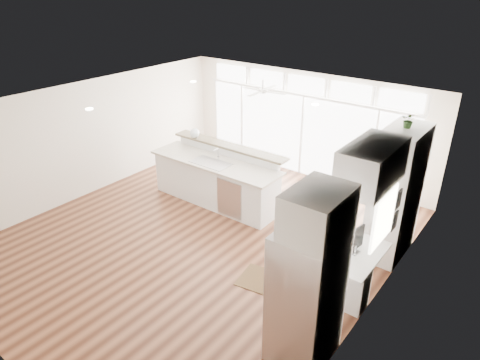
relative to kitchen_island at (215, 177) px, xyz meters
The scene contains 23 objects.
floor 1.62m from the kitchen_island, 60.29° to the right, with size 7.00×8.00×0.02m, color #462415.
ceiling 2.54m from the kitchen_island, 60.29° to the right, with size 7.00×8.00×0.02m, color white.
wall_back 2.90m from the kitchen_island, 74.87° to the left, with size 7.00×0.04×2.70m, color white.
wall_left 3.13m from the kitchen_island, 155.07° to the right, with size 0.04×8.00×2.70m, color white.
wall_right 4.48m from the kitchen_island, 16.89° to the right, with size 0.04×8.00×2.70m, color white.
glass_wall 2.78m from the kitchen_island, 74.55° to the left, with size 5.80×0.06×2.08m, color white.
transom_row 3.26m from the kitchen_island, 74.55° to the left, with size 5.90×0.06×0.40m, color white.
desk_window 4.40m from the kitchen_island, 13.23° to the right, with size 0.04×0.85×0.85m, color white.
ceiling_fan 2.39m from the kitchen_island, 81.23° to the left, with size 1.16×1.16×0.32m, color white.
recessed_lights 2.42m from the kitchen_island, 55.95° to the right, with size 3.40×3.00×0.02m, color white.
oven_cabinet 3.98m from the kitchen_island, ahead, with size 0.64×1.20×2.50m, color white.
desk_nook 4.00m from the kitchen_island, 14.31° to the right, with size 0.72×1.30×0.76m, color white.
upper_cabinets 4.37m from the kitchen_island, 14.17° to the right, with size 0.64×1.30×0.64m, color white.
refrigerator 4.67m from the kitchen_island, 34.44° to the right, with size 0.76×0.90×2.00m, color #B7B7BC.
fridge_cabinet 4.99m from the kitchen_island, 34.03° to the right, with size 0.64×0.90×0.60m, color white.
framed_photos 4.28m from the kitchen_island, ahead, with size 0.06×0.22×0.80m, color black.
kitchen_island is the anchor object (origin of this frame).
rug 3.15m from the kitchen_island, 33.09° to the right, with size 0.93×0.67×0.01m, color #342010.
office_chair 2.44m from the kitchen_island, ahead, with size 0.52×0.48×1.01m, color black.
fishbowl 1.28m from the kitchen_island, 157.62° to the left, with size 0.23×0.23×0.23m, color silver.
monitor 3.92m from the kitchen_island, 14.60° to the right, with size 0.09×0.53×0.44m, color black.
keyboard 3.75m from the kitchen_island, 15.26° to the right, with size 0.13×0.34×0.02m, color silver.
potted_plant 4.40m from the kitchen_island, ahead, with size 0.25×0.27×0.21m, color #345A26.
Camera 1 is at (5.10, -5.39, 4.85)m, focal length 32.00 mm.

